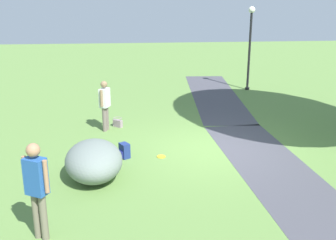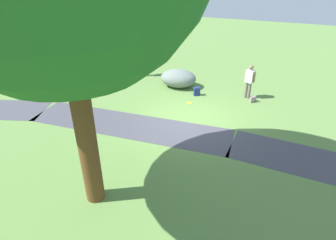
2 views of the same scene
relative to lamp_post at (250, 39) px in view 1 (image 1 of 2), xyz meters
The scene contains 10 objects.
ground_plane 7.86m from the lamp_post, 22.64° to the right, with size 48.00×48.00×0.00m, color #5D823F.
footpath_segment_near 2.92m from the lamp_post, 59.97° to the right, with size 8.09×2.32×0.01m.
footpath_segment_mid 9.35m from the lamp_post, 10.31° to the right, with size 8.11×2.38×0.01m.
lamp_post is the anchor object (origin of this frame).
lawn_boulder 10.59m from the lamp_post, 35.45° to the right, with size 1.93×1.51×0.90m.
woman_with_handbag 7.91m from the lamp_post, 49.88° to the right, with size 0.49×0.36×1.59m.
man_near_boulder 12.89m from the lamp_post, 31.98° to the right, with size 0.38×0.47×1.82m.
handbag_on_grass 7.62m from the lamp_post, 49.87° to the right, with size 0.38×0.38×0.31m.
backpack_by_boulder 9.30m from the lamp_post, 36.27° to the right, with size 0.34×0.35×0.40m.
frisbee_on_grass 8.84m from the lamp_post, 30.85° to the right, with size 0.23×0.23×0.02m.
Camera 1 is at (10.51, -2.22, 4.27)m, focal length 44.01 mm.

